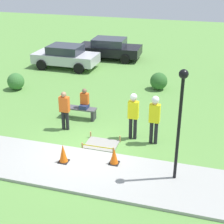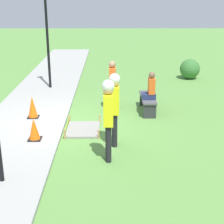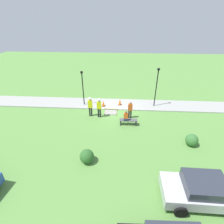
{
  "view_description": "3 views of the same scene",
  "coord_description": "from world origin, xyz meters",
  "px_view_note": "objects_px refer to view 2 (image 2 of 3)",
  "views": [
    {
      "loc": [
        4.1,
        -10.28,
        6.59
      ],
      "look_at": [
        0.49,
        1.98,
        0.79
      ],
      "focal_mm": 55.0,
      "sensor_mm": 36.0,
      "label": 1
    },
    {
      "loc": [
        9.68,
        1.31,
        3.76
      ],
      "look_at": [
        0.95,
        1.4,
        0.73
      ],
      "focal_mm": 55.0,
      "sensor_mm": 36.0,
      "label": 2
    },
    {
      "loc": [
        -0.62,
        15.6,
        8.56
      ],
      "look_at": [
        0.28,
        1.78,
        0.76
      ],
      "focal_mm": 28.0,
      "sensor_mm": 36.0,
      "label": 3
    }
  ],
  "objects_px": {
    "worker_assistant": "(108,112)",
    "traffic_cone_far_patch": "(34,129)",
    "person_seated_on_bench": "(151,88)",
    "bystander_in_orange_shirt": "(112,83)",
    "traffic_cone_near_patch": "(33,107)",
    "park_bench": "(148,101)",
    "lamppost_far": "(46,22)",
    "worker_supervisor": "(115,103)"
  },
  "relations": [
    {
      "from": "traffic_cone_far_patch",
      "to": "lamppost_far",
      "type": "bearing_deg",
      "value": -175.3
    },
    {
      "from": "park_bench",
      "to": "lamppost_far",
      "type": "distance_m",
      "value": 5.18
    },
    {
      "from": "traffic_cone_far_patch",
      "to": "worker_supervisor",
      "type": "xyz_separation_m",
      "value": [
        0.16,
        2.1,
        0.77
      ]
    },
    {
      "from": "traffic_cone_near_patch",
      "to": "lamppost_far",
      "type": "relative_size",
      "value": 0.17
    },
    {
      "from": "person_seated_on_bench",
      "to": "bystander_in_orange_shirt",
      "type": "xyz_separation_m",
      "value": [
        -0.4,
        -1.23,
        0.08
      ]
    },
    {
      "from": "bystander_in_orange_shirt",
      "to": "traffic_cone_near_patch",
      "type": "bearing_deg",
      "value": -67.99
    },
    {
      "from": "park_bench",
      "to": "worker_assistant",
      "type": "distance_m",
      "value": 3.89
    },
    {
      "from": "traffic_cone_far_patch",
      "to": "lamppost_far",
      "type": "relative_size",
      "value": 0.15
    },
    {
      "from": "park_bench",
      "to": "person_seated_on_bench",
      "type": "relative_size",
      "value": 1.72
    },
    {
      "from": "traffic_cone_near_patch",
      "to": "worker_assistant",
      "type": "bearing_deg",
      "value": 40.75
    },
    {
      "from": "person_seated_on_bench",
      "to": "bystander_in_orange_shirt",
      "type": "relative_size",
      "value": 0.53
    },
    {
      "from": "person_seated_on_bench",
      "to": "worker_assistant",
      "type": "relative_size",
      "value": 0.45
    },
    {
      "from": "lamppost_far",
      "to": "park_bench",
      "type": "bearing_deg",
      "value": 53.19
    },
    {
      "from": "worker_supervisor",
      "to": "worker_assistant",
      "type": "relative_size",
      "value": 0.97
    },
    {
      "from": "traffic_cone_far_patch",
      "to": "park_bench",
      "type": "relative_size",
      "value": 0.39
    },
    {
      "from": "traffic_cone_near_patch",
      "to": "worker_assistant",
      "type": "xyz_separation_m",
      "value": [
        2.72,
        2.34,
        0.77
      ]
    },
    {
      "from": "traffic_cone_far_patch",
      "to": "person_seated_on_bench",
      "type": "relative_size",
      "value": 0.67
    },
    {
      "from": "park_bench",
      "to": "person_seated_on_bench",
      "type": "xyz_separation_m",
      "value": [
        0.25,
        0.05,
        0.51
      ]
    },
    {
      "from": "worker_supervisor",
      "to": "bystander_in_orange_shirt",
      "type": "xyz_separation_m",
      "value": [
        -2.87,
        -0.03,
        -0.22
      ]
    },
    {
      "from": "park_bench",
      "to": "worker_assistant",
      "type": "height_order",
      "value": "worker_assistant"
    },
    {
      "from": "worker_assistant",
      "to": "traffic_cone_far_patch",
      "type": "bearing_deg",
      "value": -117.41
    },
    {
      "from": "traffic_cone_near_patch",
      "to": "park_bench",
      "type": "relative_size",
      "value": 0.44
    },
    {
      "from": "traffic_cone_near_patch",
      "to": "person_seated_on_bench",
      "type": "relative_size",
      "value": 0.76
    },
    {
      "from": "traffic_cone_near_patch",
      "to": "park_bench",
      "type": "bearing_deg",
      "value": 103.04
    },
    {
      "from": "worker_assistant",
      "to": "worker_supervisor",
      "type": "bearing_deg",
      "value": 169.46
    },
    {
      "from": "person_seated_on_bench",
      "to": "traffic_cone_near_patch",
      "type": "bearing_deg",
      "value": -80.82
    },
    {
      "from": "worker_assistant",
      "to": "bystander_in_orange_shirt",
      "type": "height_order",
      "value": "worker_assistant"
    },
    {
      "from": "traffic_cone_far_patch",
      "to": "bystander_in_orange_shirt",
      "type": "distance_m",
      "value": 3.46
    },
    {
      "from": "person_seated_on_bench",
      "to": "worker_assistant",
      "type": "height_order",
      "value": "worker_assistant"
    },
    {
      "from": "park_bench",
      "to": "lamppost_far",
      "type": "xyz_separation_m",
      "value": [
        -2.76,
        -3.69,
        2.37
      ]
    },
    {
      "from": "worker_supervisor",
      "to": "park_bench",
      "type": "bearing_deg",
      "value": 157.0
    },
    {
      "from": "worker_supervisor",
      "to": "worker_assistant",
      "type": "distance_m",
      "value": 0.87
    },
    {
      "from": "lamppost_far",
      "to": "worker_supervisor",
      "type": "bearing_deg",
      "value": 24.91
    },
    {
      "from": "worker_supervisor",
      "to": "traffic_cone_far_patch",
      "type": "bearing_deg",
      "value": -94.27
    },
    {
      "from": "traffic_cone_far_patch",
      "to": "person_seated_on_bench",
      "type": "xyz_separation_m",
      "value": [
        -2.31,
        3.31,
        0.47
      ]
    },
    {
      "from": "worker_supervisor",
      "to": "lamppost_far",
      "type": "distance_m",
      "value": 6.23
    },
    {
      "from": "person_seated_on_bench",
      "to": "traffic_cone_far_patch",
      "type": "bearing_deg",
      "value": -55.1
    },
    {
      "from": "traffic_cone_near_patch",
      "to": "worker_assistant",
      "type": "distance_m",
      "value": 3.67
    },
    {
      "from": "traffic_cone_near_patch",
      "to": "lamppost_far",
      "type": "bearing_deg",
      "value": -179.33
    },
    {
      "from": "traffic_cone_far_patch",
      "to": "worker_assistant",
      "type": "distance_m",
      "value": 2.34
    },
    {
      "from": "worker_supervisor",
      "to": "lamppost_far",
      "type": "height_order",
      "value": "lamppost_far"
    },
    {
      "from": "park_bench",
      "to": "lamppost_far",
      "type": "relative_size",
      "value": 0.38
    }
  ]
}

